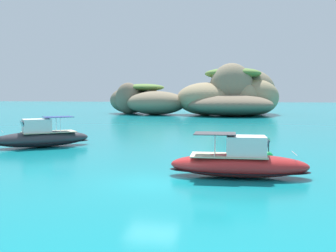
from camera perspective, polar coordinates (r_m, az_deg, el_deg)
name	(u,v)px	position (r m, az deg, el deg)	size (l,w,h in m)	color
ground_plane	(152,183)	(18.80, -2.39, -8.39)	(400.00, 400.00, 0.00)	#0F7F89
islet_large	(234,95)	(82.56, 9.62, 4.50)	(23.99, 26.24, 10.65)	#84755B
islet_small	(143,100)	(84.65, -3.67, 3.80)	(19.83, 16.63, 6.77)	#84755B
motorboat_red	(239,163)	(20.40, 10.41, -5.37)	(7.28, 2.51, 2.25)	red
motorboat_charcoal	(41,137)	(33.10, -18.04, -1.60)	(7.45, 6.64, 2.42)	#2D2D33
channel_buoy	(268,155)	(25.98, 14.51, -4.14)	(0.56, 0.56, 1.48)	green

